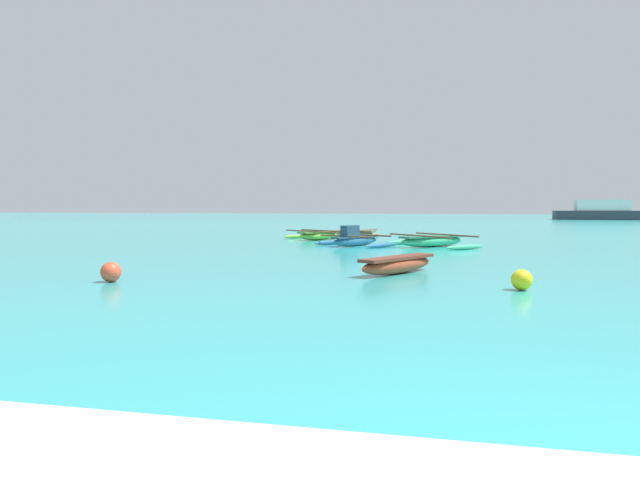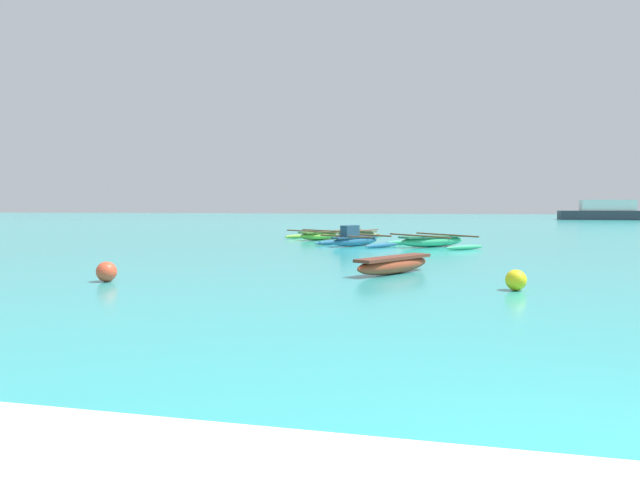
{
  "view_description": "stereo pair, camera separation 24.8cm",
  "coord_description": "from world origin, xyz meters",
  "px_view_note": "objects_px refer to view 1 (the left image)",
  "views": [
    {
      "loc": [
        -1.93,
        -2.96,
        1.74
      ],
      "look_at": [
        -7.32,
        21.22,
        0.25
      ],
      "focal_mm": 32.0,
      "sensor_mm": 36.0,
      "label": 1
    },
    {
      "loc": [
        -1.69,
        -2.91,
        1.74
      ],
      "look_at": [
        -7.32,
        21.22,
        0.25
      ],
      "focal_mm": 32.0,
      "sensor_mm": 36.0,
      "label": 2
    }
  ],
  "objects_px": {
    "moored_boat_0": "(355,239)",
    "mooring_buoy_0": "(522,280)",
    "mooring_buoy_2": "(111,272)",
    "distant_ferry": "(602,212)",
    "moored_boat_1": "(398,264)",
    "moored_boat_4": "(318,235)",
    "moored_boat_2": "(355,234)",
    "moored_boat_3": "(432,241)"
  },
  "relations": [
    {
      "from": "moored_boat_1",
      "to": "moored_boat_3",
      "type": "relative_size",
      "value": 0.66
    },
    {
      "from": "moored_boat_0",
      "to": "moored_boat_3",
      "type": "xyz_separation_m",
      "value": [
        3.29,
        0.29,
        -0.03
      ]
    },
    {
      "from": "moored_boat_0",
      "to": "mooring_buoy_0",
      "type": "distance_m",
      "value": 13.18
    },
    {
      "from": "mooring_buoy_2",
      "to": "distant_ferry",
      "type": "xyz_separation_m",
      "value": [
        26.37,
        65.4,
        0.77
      ]
    },
    {
      "from": "mooring_buoy_0",
      "to": "distant_ferry",
      "type": "relative_size",
      "value": 0.04
    },
    {
      "from": "moored_boat_0",
      "to": "mooring_buoy_2",
      "type": "xyz_separation_m",
      "value": [
        -3.6,
        -12.73,
        -0.05
      ]
    },
    {
      "from": "moored_boat_4",
      "to": "mooring_buoy_2",
      "type": "relative_size",
      "value": 8.95
    },
    {
      "from": "moored_boat_1",
      "to": "mooring_buoy_2",
      "type": "bearing_deg",
      "value": 145.71
    },
    {
      "from": "moored_boat_3",
      "to": "distant_ferry",
      "type": "bearing_deg",
      "value": 25.61
    },
    {
      "from": "distant_ferry",
      "to": "moored_boat_3",
      "type": "bearing_deg",
      "value": -110.4
    },
    {
      "from": "moored_boat_2",
      "to": "mooring_buoy_2",
      "type": "bearing_deg",
      "value": -76.83
    },
    {
      "from": "moored_boat_1",
      "to": "mooring_buoy_0",
      "type": "relative_size",
      "value": 6.46
    },
    {
      "from": "moored_boat_4",
      "to": "mooring_buoy_0",
      "type": "bearing_deg",
      "value": -116.43
    },
    {
      "from": "mooring_buoy_0",
      "to": "mooring_buoy_2",
      "type": "distance_m",
      "value": 9.04
    },
    {
      "from": "mooring_buoy_0",
      "to": "mooring_buoy_2",
      "type": "bearing_deg",
      "value": -175.46
    },
    {
      "from": "moored_boat_3",
      "to": "moored_boat_4",
      "type": "bearing_deg",
      "value": 103.88
    },
    {
      "from": "mooring_buoy_0",
      "to": "moored_boat_2",
      "type": "bearing_deg",
      "value": 109.08
    },
    {
      "from": "moored_boat_2",
      "to": "distant_ferry",
      "type": "xyz_separation_m",
      "value": [
        23.77,
        46.13,
        0.8
      ]
    },
    {
      "from": "moored_boat_0",
      "to": "moored_boat_4",
      "type": "distance_m",
      "value": 4.67
    },
    {
      "from": "mooring_buoy_0",
      "to": "mooring_buoy_2",
      "type": "height_order",
      "value": "mooring_buoy_2"
    },
    {
      "from": "moored_boat_0",
      "to": "mooring_buoy_0",
      "type": "relative_size",
      "value": 8.6
    },
    {
      "from": "distant_ferry",
      "to": "mooring_buoy_0",
      "type": "bearing_deg",
      "value": -105.02
    },
    {
      "from": "moored_boat_2",
      "to": "moored_boat_3",
      "type": "bearing_deg",
      "value": -34.63
    },
    {
      "from": "moored_boat_0",
      "to": "moored_boat_3",
      "type": "relative_size",
      "value": 0.88
    },
    {
      "from": "moored_boat_0",
      "to": "moored_boat_1",
      "type": "relative_size",
      "value": 1.33
    },
    {
      "from": "moored_boat_4",
      "to": "distant_ferry",
      "type": "height_order",
      "value": "distant_ferry"
    },
    {
      "from": "moored_boat_0",
      "to": "distant_ferry",
      "type": "height_order",
      "value": "distant_ferry"
    },
    {
      "from": "moored_boat_3",
      "to": "distant_ferry",
      "type": "xyz_separation_m",
      "value": [
        19.48,
        52.37,
        0.76
      ]
    },
    {
      "from": "distant_ferry",
      "to": "moored_boat_0",
      "type": "bearing_deg",
      "value": -113.38
    },
    {
      "from": "moored_boat_1",
      "to": "distant_ferry",
      "type": "bearing_deg",
      "value": 11.82
    },
    {
      "from": "moored_boat_3",
      "to": "mooring_buoy_2",
      "type": "bearing_deg",
      "value": -161.87
    },
    {
      "from": "moored_boat_0",
      "to": "moored_boat_2",
      "type": "xyz_separation_m",
      "value": [
        -1.0,
        6.53,
        -0.08
      ]
    },
    {
      "from": "moored_boat_1",
      "to": "distant_ferry",
      "type": "relative_size",
      "value": 0.25
    },
    {
      "from": "moored_boat_2",
      "to": "moored_boat_4",
      "type": "distance_m",
      "value": 3.0
    },
    {
      "from": "moored_boat_0",
      "to": "mooring_buoy_0",
      "type": "height_order",
      "value": "moored_boat_0"
    },
    {
      "from": "mooring_buoy_2",
      "to": "moored_boat_2",
      "type": "bearing_deg",
      "value": 82.32
    },
    {
      "from": "moored_boat_0",
      "to": "moored_boat_4",
      "type": "bearing_deg",
      "value": 62.16
    },
    {
      "from": "moored_boat_2",
      "to": "distant_ferry",
      "type": "distance_m",
      "value": 51.9
    },
    {
      "from": "moored_boat_1",
      "to": "moored_boat_4",
      "type": "relative_size",
      "value": 0.67
    },
    {
      "from": "moored_boat_0",
      "to": "mooring_buoy_2",
      "type": "height_order",
      "value": "moored_boat_0"
    },
    {
      "from": "moored_boat_1",
      "to": "mooring_buoy_2",
      "type": "relative_size",
      "value": 6.01
    },
    {
      "from": "moored_boat_4",
      "to": "distant_ferry",
      "type": "distance_m",
      "value": 54.9
    }
  ]
}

